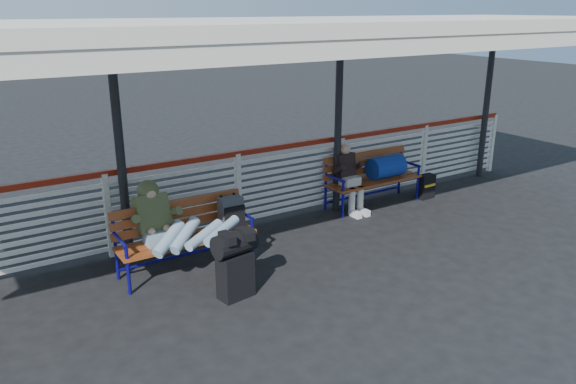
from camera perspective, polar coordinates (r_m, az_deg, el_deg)
ground at (r=7.43m, az=2.00°, el=-8.19°), size 60.00×60.00×0.00m
fence at (r=8.69m, az=-5.09°, el=0.46°), size 12.08×0.08×1.24m
canopy at (r=7.38m, az=-1.72°, el=16.19°), size 12.60×3.60×3.16m
luggage_stack at (r=6.67m, az=-5.40°, el=-7.09°), size 0.54×0.35×0.84m
bench_left at (r=7.48m, az=-9.26°, el=-3.32°), size 1.80×0.56×0.92m
bench_right at (r=9.91m, az=9.29°, el=2.25°), size 1.80×0.56×0.92m
traveler_man at (r=7.02m, az=-10.57°, el=-3.77°), size 0.94×1.63×0.77m
companion_person at (r=9.46m, az=6.25°, el=1.50°), size 0.32×0.66×1.15m
suitcase_side at (r=10.46m, az=13.83°, el=0.55°), size 0.32×0.20×0.44m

